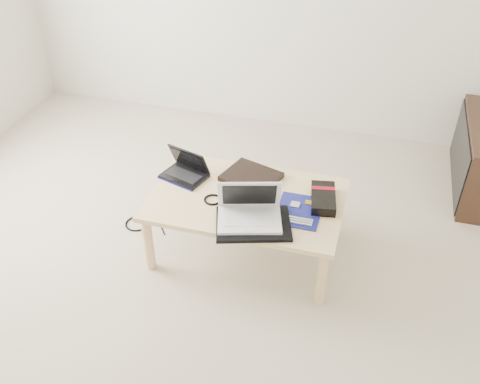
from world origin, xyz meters
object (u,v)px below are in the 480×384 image
(coffee_table, at_px, (247,204))
(white_laptop, at_px, (249,211))
(netbook, at_px, (186,171))
(gpu_box, at_px, (323,198))

(coffee_table, bearing_deg, white_laptop, -70.79)
(coffee_table, relative_size, netbook, 3.61)
(white_laptop, bearing_deg, coffee_table, 109.21)
(white_laptop, height_order, gpu_box, white_laptop)
(gpu_box, bearing_deg, netbook, 177.48)
(coffee_table, distance_m, gpu_box, 0.44)
(netbook, distance_m, gpu_box, 0.84)
(coffee_table, bearing_deg, gpu_box, 9.73)
(white_laptop, distance_m, gpu_box, 0.45)
(coffee_table, height_order, white_laptop, white_laptop)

